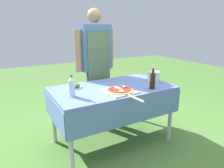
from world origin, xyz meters
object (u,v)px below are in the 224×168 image
(oil_bottle, at_px, (153,81))
(herb_container, at_px, (74,86))
(pizza_on_peel, at_px, (120,91))
(water_bottle, at_px, (72,87))
(prep_table, at_px, (113,94))
(mixing_tub, at_px, (154,76))
(person_cook, at_px, (95,59))

(oil_bottle, xyz_separation_m, herb_container, (-0.79, 0.48, -0.07))
(pizza_on_peel, height_order, herb_container, herb_container)
(water_bottle, xyz_separation_m, herb_container, (0.12, 0.28, -0.08))
(prep_table, height_order, pizza_on_peel, pizza_on_peel)
(pizza_on_peel, relative_size, mixing_tub, 3.67)
(person_cook, bearing_deg, water_bottle, 40.62)
(person_cook, distance_m, mixing_tub, 0.86)
(prep_table, distance_m, herb_container, 0.47)
(pizza_on_peel, bearing_deg, herb_container, 131.18)
(person_cook, height_order, pizza_on_peel, person_cook)
(person_cook, xyz_separation_m, pizza_on_peel, (-0.07, -0.79, -0.24))
(person_cook, bearing_deg, oil_bottle, 102.00)
(oil_bottle, distance_m, water_bottle, 0.94)
(person_cook, height_order, water_bottle, person_cook)
(prep_table, bearing_deg, water_bottle, -170.68)
(person_cook, xyz_separation_m, mixing_tub, (0.57, -0.62, -0.19))
(pizza_on_peel, height_order, oil_bottle, oil_bottle)
(oil_bottle, relative_size, mixing_tub, 1.56)
(person_cook, relative_size, mixing_tub, 10.64)
(pizza_on_peel, distance_m, water_bottle, 0.54)
(mixing_tub, bearing_deg, herb_container, 167.61)
(prep_table, bearing_deg, herb_container, 154.94)
(oil_bottle, relative_size, herb_container, 1.21)
(pizza_on_peel, height_order, water_bottle, water_bottle)
(water_bottle, bearing_deg, herb_container, 66.97)
(oil_bottle, height_order, mixing_tub, oil_bottle)
(person_cook, height_order, oil_bottle, person_cook)
(pizza_on_peel, distance_m, herb_container, 0.57)
(water_bottle, distance_m, mixing_tub, 1.16)
(oil_bottle, xyz_separation_m, mixing_tub, (0.24, 0.26, -0.03))
(prep_table, height_order, water_bottle, water_bottle)
(pizza_on_peel, bearing_deg, oil_bottle, -15.47)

